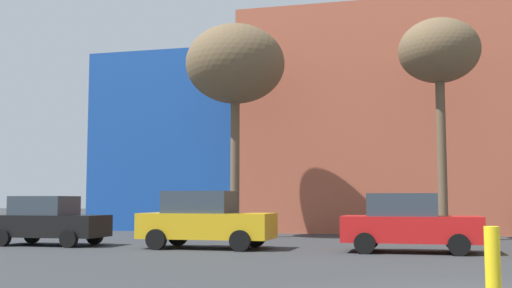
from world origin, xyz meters
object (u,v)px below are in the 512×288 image
Objects in this scene: parked_car_1 at (205,220)px; parked_car_2 at (409,223)px; bare_tree_0 at (235,65)px; parked_car_0 at (48,221)px; bare_tree_1 at (439,54)px; bollard_yellow_2 at (493,263)px.

parked_car_2 is at bearing 0.00° from parked_car_1.
bare_tree_0 is (-7.14, 5.88, 6.43)m from parked_car_2.
parked_car_0 is 10.08m from bare_tree_0.
bare_tree_1 reaches higher than parked_car_1.
parked_car_0 is at bearing 180.00° from parked_car_1.
bare_tree_0 is at bearing 49.45° from parked_car_0.
parked_car_2 reaches higher than bollard_yellow_2.
bollard_yellow_2 is at bearing -81.11° from parked_car_2.
bare_tree_1 is 7.66× the size of bollard_yellow_2.
bare_tree_1 is 16.18m from bollard_yellow_2.
bollard_yellow_2 is (0.15, -14.71, -6.73)m from bare_tree_1.
bollard_yellow_2 is (13.55, -8.85, -0.28)m from parked_car_0.
parked_car_2 is 3.57× the size of bollard_yellow_2.
parked_car_0 reaches higher than bollard_yellow_2.
parked_car_1 is 11.56m from bare_tree_1.
parked_car_2 is (12.17, 0.00, 0.03)m from parked_car_0.
parked_car_2 is at bearing 98.89° from bollard_yellow_2.
parked_car_0 is at bearing -180.00° from parked_car_2.
parked_car_1 reaches higher than bollard_yellow_2.
bare_tree_0 is 1.04× the size of bare_tree_1.
bare_tree_0 reaches higher than parked_car_2.
bare_tree_0 is at bearing 179.86° from bare_tree_1.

